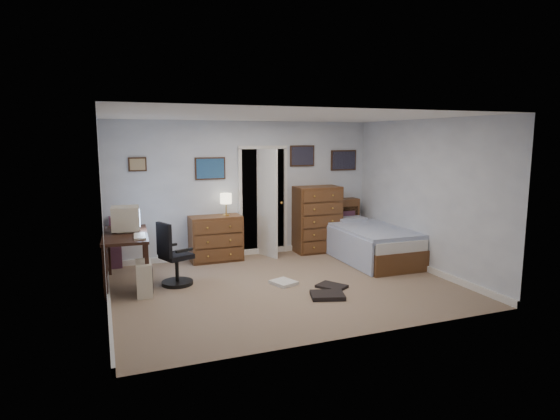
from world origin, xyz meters
The scene contains 15 objects.
floor centered at (0.00, 0.00, -0.01)m, with size 5.00×4.00×0.02m, color gray.
computer_desk centered at (-2.29, 0.87, 0.61)m, with size 0.71×1.41×0.79m.
crt_monitor centered at (-2.18, 1.01, 0.99)m, with size 0.43×0.40×0.38m.
keyboard centered at (-2.02, 0.51, 0.81)m, with size 0.16×0.42×0.03m, color beige.
pc_tower centered at (-2.00, 0.31, 0.24)m, with size 0.24×0.45×0.48m.
office_chair centered at (-1.55, 0.59, 0.37)m, with size 0.61×0.61×0.97m.
media_stack centered at (-2.32, 1.93, 0.44)m, with size 0.18×0.18×0.88m, color maroon.
low_dresser centered at (-0.62, 1.77, 0.41)m, with size 0.92×0.46×0.82m, color brown.
table_lamp centered at (-0.42, 1.77, 1.11)m, with size 0.21×0.21×0.40m.
doorway centered at (0.35, 2.27, 1.00)m, with size 0.96×1.12×2.05m.
tall_dresser centered at (1.37, 1.75, 0.64)m, with size 0.87×0.51×1.27m, color brown.
headboard_bookcase centered at (1.76, 1.86, 0.53)m, with size 1.10×0.29×0.99m.
bed centered at (1.98, 0.82, 0.31)m, with size 1.12×2.04×0.66m.
wall_posters centered at (0.57, 1.98, 1.75)m, with size 4.38×0.04×0.60m.
floor_clutter centered at (0.33, -0.43, 0.03)m, with size 1.04×1.23×0.06m.
Camera 1 is at (-2.49, -6.31, 2.20)m, focal length 30.00 mm.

